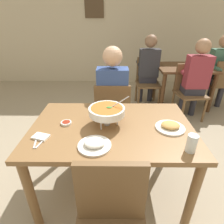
% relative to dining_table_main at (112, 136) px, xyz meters
% --- Properties ---
extents(ground_plane, '(16.00, 16.00, 0.00)m').
position_rel_dining_table_main_xyz_m(ground_plane, '(0.00, 0.00, -0.66)').
color(ground_plane, gray).
extents(cafe_rear_partition, '(10.00, 0.10, 3.00)m').
position_rel_dining_table_main_xyz_m(cafe_rear_partition, '(0.00, 3.56, 0.84)').
color(cafe_rear_partition, beige).
rests_on(cafe_rear_partition, ground_plane).
extents(picture_frame_hung, '(0.44, 0.03, 0.56)m').
position_rel_dining_table_main_xyz_m(picture_frame_hung, '(-0.44, 3.50, 1.17)').
color(picture_frame_hung, '#4C3823').
extents(dining_table_main, '(1.36, 0.88, 0.77)m').
position_rel_dining_table_main_xyz_m(dining_table_main, '(0.00, 0.00, 0.00)').
color(dining_table_main, brown).
rests_on(dining_table_main, ground_plane).
extents(chair_diner_main, '(0.44, 0.44, 0.90)m').
position_rel_dining_table_main_xyz_m(chair_diner_main, '(-0.00, 0.73, -0.15)').
color(chair_diner_main, brown).
rests_on(chair_diner_main, ground_plane).
extents(diner_main, '(0.40, 0.45, 1.31)m').
position_rel_dining_table_main_xyz_m(diner_main, '(0.00, 0.76, 0.09)').
color(diner_main, '#2D2D38').
rests_on(diner_main, ground_plane).
extents(curry_bowl, '(0.33, 0.30, 0.26)m').
position_rel_dining_table_main_xyz_m(curry_bowl, '(-0.04, 0.02, 0.24)').
color(curry_bowl, silver).
rests_on(curry_bowl, dining_table_main).
extents(rice_plate, '(0.24, 0.24, 0.06)m').
position_rel_dining_table_main_xyz_m(rice_plate, '(-0.12, -0.28, 0.13)').
color(rice_plate, white).
rests_on(rice_plate, dining_table_main).
extents(appetizer_plate, '(0.24, 0.24, 0.06)m').
position_rel_dining_table_main_xyz_m(appetizer_plate, '(0.48, -0.04, 0.13)').
color(appetizer_plate, white).
rests_on(appetizer_plate, dining_table_main).
extents(sauce_dish, '(0.09, 0.09, 0.02)m').
position_rel_dining_table_main_xyz_m(sauce_dish, '(-0.39, 0.02, 0.12)').
color(sauce_dish, white).
rests_on(sauce_dish, dining_table_main).
extents(napkin_folded, '(0.14, 0.11, 0.02)m').
position_rel_dining_table_main_xyz_m(napkin_folded, '(-0.54, -0.18, 0.12)').
color(napkin_folded, white).
rests_on(napkin_folded, dining_table_main).
extents(fork_utensil, '(0.05, 0.17, 0.01)m').
position_rel_dining_table_main_xyz_m(fork_utensil, '(-0.56, -0.23, 0.11)').
color(fork_utensil, silver).
rests_on(fork_utensil, dining_table_main).
extents(spoon_utensil, '(0.05, 0.17, 0.01)m').
position_rel_dining_table_main_xyz_m(spoon_utensil, '(-0.51, -0.23, 0.11)').
color(spoon_utensil, silver).
rests_on(spoon_utensil, dining_table_main).
extents(drink_glass, '(0.07, 0.07, 0.13)m').
position_rel_dining_table_main_xyz_m(drink_glass, '(0.54, -0.33, 0.17)').
color(drink_glass, silver).
rests_on(drink_glass, dining_table_main).
extents(dining_table_far, '(1.00, 0.80, 0.77)m').
position_rel_dining_table_main_xyz_m(dining_table_far, '(1.33, 2.07, -0.03)').
color(dining_table_far, '#51331C').
rests_on(dining_table_far, ground_plane).
extents(chair_bg_left, '(0.50, 0.50, 0.90)m').
position_rel_dining_table_main_xyz_m(chair_bg_left, '(1.28, 1.61, -0.15)').
color(chair_bg_left, brown).
rests_on(chair_bg_left, ground_plane).
extents(chair_bg_middle, '(0.44, 0.44, 0.90)m').
position_rel_dining_table_main_xyz_m(chair_bg_middle, '(0.67, 2.11, -0.15)').
color(chair_bg_middle, brown).
rests_on(chair_bg_middle, ground_plane).
extents(chair_bg_right, '(0.44, 0.44, 0.90)m').
position_rel_dining_table_main_xyz_m(chair_bg_right, '(2.02, 1.97, -0.15)').
color(chair_bg_right, brown).
rests_on(chair_bg_right, ground_plane).
extents(patron_bg_left, '(0.40, 0.45, 1.31)m').
position_rel_dining_table_main_xyz_m(patron_bg_left, '(1.32, 1.53, 0.09)').
color(patron_bg_left, '#2D2D38').
rests_on(patron_bg_left, ground_plane).
extents(patron_bg_middle, '(0.40, 0.45, 1.31)m').
position_rel_dining_table_main_xyz_m(patron_bg_middle, '(0.67, 2.14, 0.09)').
color(patron_bg_middle, '#2D2D38').
rests_on(patron_bg_middle, ground_plane).
extents(patron_bg_right, '(0.40, 0.45, 1.31)m').
position_rel_dining_table_main_xyz_m(patron_bg_right, '(1.97, 2.05, 0.09)').
color(patron_bg_right, '#2D2D38').
rests_on(patron_bg_right, ground_plane).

